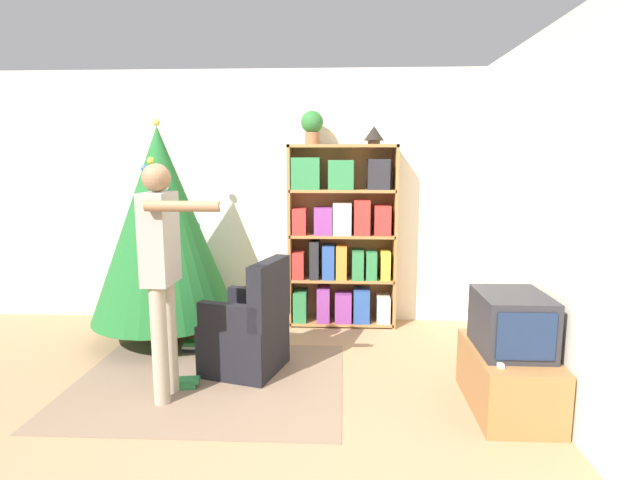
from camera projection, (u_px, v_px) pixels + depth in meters
The scene contains 15 objects.
ground_plane at pixel (249, 423), 3.24m from camera, with size 14.00×14.00×0.00m, color #9E7A56.
wall_back at pixel (286, 198), 5.25m from camera, with size 8.00×0.10×2.60m.
wall_right at pixel (589, 226), 2.94m from camera, with size 0.10×8.00×2.60m.
area_rug at pixel (209, 382), 3.83m from camera, with size 2.05×1.61×0.01m.
bookshelf at pixel (342, 240), 5.05m from camera, with size 1.09×0.30×1.84m.
tv_stand at pixel (508, 379), 3.40m from camera, with size 0.50×0.85×0.42m.
television at pixel (511, 322), 3.34m from camera, with size 0.44×0.56×0.39m.
game_remote at pixel (499, 363), 3.12m from camera, with size 0.04×0.12×0.02m.
christmas_tree at pixel (161, 224), 4.61m from camera, with size 1.32×1.32×2.06m.
armchair at pixel (249, 332), 4.00m from camera, with size 0.70×0.69×0.92m.
standing_person at pixel (162, 262), 3.44m from camera, with size 0.63×0.48×1.67m.
potted_plant at pixel (312, 125), 4.90m from camera, with size 0.22×0.22×0.33m.
table_lamp at pixel (374, 134), 4.88m from camera, with size 0.20×0.20×0.18m.
book_pile_near_tree at pixel (194, 346), 4.46m from camera, with size 0.21×0.13×0.09m.
book_pile_by_chair at pixel (185, 383), 3.74m from camera, with size 0.23×0.15×0.06m.
Camera 1 is at (0.60, -2.99, 1.68)m, focal length 28.00 mm.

